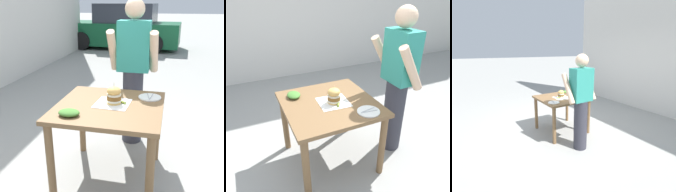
% 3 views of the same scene
% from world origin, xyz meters
% --- Properties ---
extents(ground_plane, '(80.00, 80.00, 0.00)m').
position_xyz_m(ground_plane, '(0.00, 0.00, 0.00)').
color(ground_plane, '#9E9E99').
extents(patio_table, '(0.96, 0.94, 0.77)m').
position_xyz_m(patio_table, '(0.00, 0.00, 0.64)').
color(patio_table, brown).
rests_on(patio_table, ground).
extents(serving_paper, '(0.33, 0.33, 0.00)m').
position_xyz_m(serving_paper, '(0.02, 0.04, 0.77)').
color(serving_paper, white).
rests_on(serving_paper, patio_table).
extents(sandwich, '(0.14, 0.14, 0.19)m').
position_xyz_m(sandwich, '(0.03, 0.04, 0.85)').
color(sandwich, '#E5B25B').
rests_on(sandwich, serving_paper).
extents(pickle_spear, '(0.07, 0.06, 0.02)m').
position_xyz_m(pickle_spear, '(0.11, 0.06, 0.79)').
color(pickle_spear, '#8EA83D').
rests_on(pickle_spear, serving_paper).
extents(side_plate_with_forks, '(0.22, 0.22, 0.02)m').
position_xyz_m(side_plate_with_forks, '(0.34, 0.26, 0.78)').
color(side_plate_with_forks, white).
rests_on(side_plate_with_forks, patio_table).
extents(side_salad, '(0.18, 0.14, 0.05)m').
position_xyz_m(side_salad, '(-0.27, -0.30, 0.80)').
color(side_salad, '#477F33').
rests_on(side_salad, patio_table).
extents(diner_across_table, '(0.55, 0.35, 1.69)m').
position_xyz_m(diner_across_table, '(0.10, 0.78, 0.88)').
color(diner_across_table, '#33333D').
rests_on(diner_across_table, ground).
extents(parked_car_far_end, '(4.29, 2.02, 1.60)m').
position_xyz_m(parked_car_far_end, '(-1.31, 7.71, 0.72)').
color(parked_car_far_end, '#145933').
rests_on(parked_car_far_end, ground).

